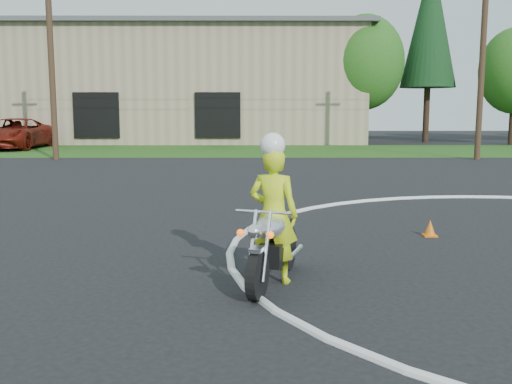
{
  "coord_description": "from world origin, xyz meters",
  "views": [
    {
      "loc": [
        -5.6,
        -6.0,
        2.3
      ],
      "look_at": [
        -5.57,
        2.42,
        1.1
      ],
      "focal_mm": 40.0,
      "sensor_mm": 36.0,
      "label": 1
    }
  ],
  "objects": [
    {
      "name": "primary_motorcycle",
      "position": [
        -5.35,
        1.38,
        0.53
      ],
      "size": [
        0.96,
        2.01,
        1.09
      ],
      "rotation": [
        0.0,
        0.0,
        -0.31
      ],
      "color": "black",
      "rests_on": "ground"
    },
    {
      "name": "rider_primary_grp",
      "position": [
        -5.34,
        1.51,
        0.97
      ],
      "size": [
        0.77,
        0.62,
        2.02
      ],
      "rotation": [
        0.0,
        0.0,
        -0.31
      ],
      "color": "#C3DF17",
      "rests_on": "ground"
    },
    {
      "name": "pickup_grp",
      "position": [
        -20.08,
        28.52,
        0.92
      ],
      "size": [
        3.23,
        6.72,
        1.84
      ],
      "rotation": [
        0.0,
        0.0,
        0.03
      ],
      "color": "#64140B",
      "rests_on": "ground"
    },
    {
      "name": "utility_poles",
      "position": [
        5.0,
        21.0,
        5.2
      ],
      "size": [
        41.6,
        1.12,
        10.0
      ],
      "color": "#473321",
      "rests_on": "ground"
    },
    {
      "name": "warehouse",
      "position": [
        -18.0,
        39.99,
        4.16
      ],
      "size": [
        41.0,
        17.0,
        8.3
      ],
      "color": "tan",
      "rests_on": "ground"
    },
    {
      "name": "grass_strip",
      "position": [
        0.0,
        27.0,
        0.01
      ],
      "size": [
        120.0,
        10.0,
        0.02
      ],
      "primitive_type": "cube",
      "color": "#1E4714",
      "rests_on": "ground"
    }
  ]
}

